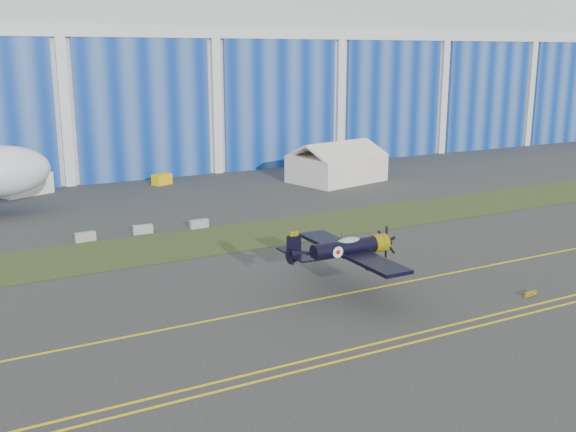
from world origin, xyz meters
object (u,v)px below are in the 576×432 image
shipping_container (27,185)px  tug (162,179)px  tent (337,161)px  warbird (344,248)px

shipping_container → tug: 17.66m
tent → tug: (-22.80, 9.51, -2.14)m
tug → tent: bearing=-47.3°
warbird → shipping_container: 52.71m
warbird → tug: 48.85m
warbird → shipping_container: bearing=108.4°
warbird → tug: warbird is taller
shipping_container → tug: (17.60, -1.38, -0.64)m
warbird → tug: size_ratio=4.94×
shipping_container → tug: size_ratio=2.52×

